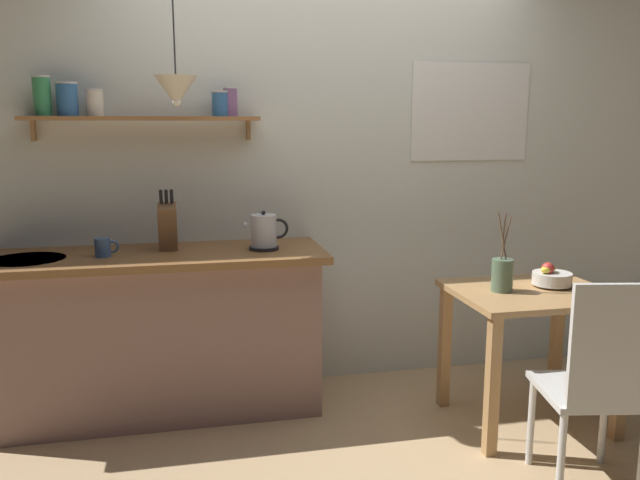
{
  "coord_description": "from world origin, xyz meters",
  "views": [
    {
      "loc": [
        -0.83,
        -3.12,
        1.58
      ],
      "look_at": [
        -0.1,
        0.25,
        0.95
      ],
      "focal_mm": 35.76,
      "sensor_mm": 36.0,
      "label": 1
    }
  ],
  "objects": [
    {
      "name": "dining_table",
      "position": [
        0.93,
        -0.22,
        0.59
      ],
      "size": [
        0.8,
        0.67,
        0.73
      ],
      "color": "tan",
      "rests_on": "ground_plane"
    },
    {
      "name": "dining_chair_near",
      "position": [
        0.84,
        -0.91,
        0.53
      ],
      "size": [
        0.47,
        0.48,
        0.97
      ],
      "color": "silver",
      "rests_on": "ground_plane"
    },
    {
      "name": "ground_plane",
      "position": [
        0.0,
        0.0,
        0.0
      ],
      "size": [
        14.0,
        14.0,
        0.0
      ],
      "primitive_type": "plane",
      "color": "tan"
    },
    {
      "name": "pendant_lamp",
      "position": [
        -0.84,
        0.23,
        1.74
      ],
      "size": [
        0.21,
        0.21,
        0.61
      ],
      "color": "black"
    },
    {
      "name": "coffee_mug_by_sink",
      "position": [
        -1.24,
        0.26,
        0.95
      ],
      "size": [
        0.12,
        0.08,
        0.1
      ],
      "color": "#3D5B89",
      "rests_on": "kitchen_counter"
    },
    {
      "name": "twig_vase",
      "position": [
        0.76,
        -0.21,
        0.82
      ],
      "size": [
        0.11,
        0.11,
        0.41
      ],
      "color": "#567056",
      "rests_on": "dining_table"
    },
    {
      "name": "back_wall",
      "position": [
        0.2,
        0.65,
        1.35
      ],
      "size": [
        6.8,
        0.11,
        2.7
      ],
      "color": "silver",
      "rests_on": "ground_plane"
    },
    {
      "name": "wall_shelf",
      "position": [
        -1.09,
        0.49,
        1.66
      ],
      "size": [
        1.25,
        0.2,
        0.34
      ],
      "color": "#9E6B3D"
    },
    {
      "name": "kitchen_counter",
      "position": [
        -1.0,
        0.32,
        0.46
      ],
      "size": [
        1.83,
        0.63,
        0.91
      ],
      "color": "gray",
      "rests_on": "ground_plane"
    },
    {
      "name": "knife_block",
      "position": [
        -0.92,
        0.36,
        1.04
      ],
      "size": [
        0.1,
        0.17,
        0.33
      ],
      "color": "brown",
      "rests_on": "kitchen_counter"
    },
    {
      "name": "fruit_bowl",
      "position": [
        1.06,
        -0.18,
        0.78
      ],
      "size": [
        0.2,
        0.2,
        0.13
      ],
      "color": "silver",
      "rests_on": "dining_table"
    },
    {
      "name": "electric_kettle",
      "position": [
        -0.41,
        0.27,
        1.0
      ],
      "size": [
        0.24,
        0.16,
        0.21
      ],
      "color": "black",
      "rests_on": "kitchen_counter"
    }
  ]
}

